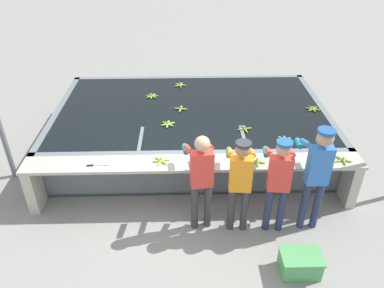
{
  "coord_description": "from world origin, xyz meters",
  "views": [
    {
      "loc": [
        -0.15,
        -4.59,
        4.23
      ],
      "look_at": [
        0.0,
        1.16,
        0.6
      ],
      "focal_mm": 35.0,
      "sensor_mm": 36.0,
      "label": 1
    }
  ],
  "objects_px": {
    "banana_bunch_floating_3": "(180,85)",
    "banana_bunch_floating_2": "(168,124)",
    "banana_bunch_floating_4": "(152,96)",
    "banana_bunch_ledge_0": "(257,161)",
    "banana_bunch_floating_0": "(181,109)",
    "banana_bunch_floating_5": "(313,109)",
    "crate": "(300,263)",
    "banana_bunch_floating_1": "(245,129)",
    "worker_2": "(279,178)",
    "knife_0": "(95,165)",
    "worker_1": "(240,178)",
    "worker_3": "(317,170)",
    "banana_bunch_ledge_1": "(343,160)",
    "banana_bunch_ledge_2": "(161,160)",
    "banana_bunch_floating_6": "(284,140)",
    "worker_0": "(201,174)"
  },
  "relations": [
    {
      "from": "worker_1",
      "to": "banana_bunch_ledge_0",
      "type": "height_order",
      "value": "worker_1"
    },
    {
      "from": "banana_bunch_floating_2",
      "to": "banana_bunch_ledge_1",
      "type": "distance_m",
      "value": 3.06
    },
    {
      "from": "banana_bunch_ledge_0",
      "to": "banana_bunch_floating_3",
      "type": "bearing_deg",
      "value": 111.68
    },
    {
      "from": "worker_1",
      "to": "worker_3",
      "type": "height_order",
      "value": "worker_3"
    },
    {
      "from": "banana_bunch_floating_4",
      "to": "banana_bunch_floating_6",
      "type": "relative_size",
      "value": 1.0
    },
    {
      "from": "banana_bunch_floating_3",
      "to": "banana_bunch_ledge_2",
      "type": "bearing_deg",
      "value": -95.69
    },
    {
      "from": "banana_bunch_floating_3",
      "to": "banana_bunch_floating_2",
      "type": "bearing_deg",
      "value": -97.03
    },
    {
      "from": "worker_2",
      "to": "banana_bunch_ledge_2",
      "type": "xyz_separation_m",
      "value": [
        -1.72,
        0.61,
        -0.09
      ]
    },
    {
      "from": "worker_1",
      "to": "banana_bunch_floating_1",
      "type": "xyz_separation_m",
      "value": [
        0.3,
        1.55,
        -0.08
      ]
    },
    {
      "from": "worker_3",
      "to": "banana_bunch_ledge_1",
      "type": "relative_size",
      "value": 6.32
    },
    {
      "from": "banana_bunch_floating_5",
      "to": "banana_bunch_ledge_2",
      "type": "distance_m",
      "value": 3.39
    },
    {
      "from": "banana_bunch_floating_2",
      "to": "banana_bunch_ledge_1",
      "type": "height_order",
      "value": "banana_bunch_ledge_1"
    },
    {
      "from": "worker_3",
      "to": "banana_bunch_floating_0",
      "type": "relative_size",
      "value": 6.22
    },
    {
      "from": "worker_3",
      "to": "banana_bunch_floating_6",
      "type": "height_order",
      "value": "worker_3"
    },
    {
      "from": "banana_bunch_floating_5",
      "to": "banana_bunch_floating_6",
      "type": "relative_size",
      "value": 1.01
    },
    {
      "from": "worker_1",
      "to": "worker_2",
      "type": "relative_size",
      "value": 0.99
    },
    {
      "from": "banana_bunch_floating_0",
      "to": "banana_bunch_floating_1",
      "type": "distance_m",
      "value": 1.42
    },
    {
      "from": "banana_bunch_floating_3",
      "to": "worker_0",
      "type": "bearing_deg",
      "value": -84.88
    },
    {
      "from": "banana_bunch_floating_2",
      "to": "banana_bunch_floating_3",
      "type": "relative_size",
      "value": 1.02
    },
    {
      "from": "banana_bunch_floating_4",
      "to": "banana_bunch_ledge_2",
      "type": "relative_size",
      "value": 1.0
    },
    {
      "from": "worker_3",
      "to": "banana_bunch_floating_6",
      "type": "distance_m",
      "value": 1.18
    },
    {
      "from": "worker_0",
      "to": "crate",
      "type": "distance_m",
      "value": 1.81
    },
    {
      "from": "banana_bunch_ledge_0",
      "to": "banana_bunch_floating_1",
      "type": "bearing_deg",
      "value": 92.13
    },
    {
      "from": "banana_bunch_floating_4",
      "to": "banana_bunch_ledge_0",
      "type": "relative_size",
      "value": 1.01
    },
    {
      "from": "worker_3",
      "to": "knife_0",
      "type": "relative_size",
      "value": 4.98
    },
    {
      "from": "banana_bunch_floating_0",
      "to": "banana_bunch_floating_4",
      "type": "height_order",
      "value": "same"
    },
    {
      "from": "banana_bunch_floating_0",
      "to": "knife_0",
      "type": "relative_size",
      "value": 0.8
    },
    {
      "from": "worker_2",
      "to": "banana_bunch_floating_6",
      "type": "relative_size",
      "value": 5.69
    },
    {
      "from": "banana_bunch_ledge_2",
      "to": "banana_bunch_floating_4",
      "type": "bearing_deg",
      "value": 97.14
    },
    {
      "from": "banana_bunch_floating_1",
      "to": "banana_bunch_floating_5",
      "type": "relative_size",
      "value": 1.0
    },
    {
      "from": "banana_bunch_floating_5",
      "to": "knife_0",
      "type": "bearing_deg",
      "value": -155.47
    },
    {
      "from": "banana_bunch_floating_0",
      "to": "banana_bunch_floating_5",
      "type": "xyz_separation_m",
      "value": [
        2.61,
        -0.08,
        -0.0
      ]
    },
    {
      "from": "worker_1",
      "to": "crate",
      "type": "xyz_separation_m",
      "value": [
        0.75,
        -0.88,
        -0.79
      ]
    },
    {
      "from": "banana_bunch_floating_3",
      "to": "banana_bunch_ledge_2",
      "type": "xyz_separation_m",
      "value": [
        -0.3,
        -2.97,
        0.0
      ]
    },
    {
      "from": "worker_1",
      "to": "banana_bunch_floating_2",
      "type": "bearing_deg",
      "value": 121.68
    },
    {
      "from": "banana_bunch_floating_6",
      "to": "banana_bunch_ledge_0",
      "type": "distance_m",
      "value": 0.87
    },
    {
      "from": "crate",
      "to": "banana_bunch_floating_1",
      "type": "bearing_deg",
      "value": 100.44
    },
    {
      "from": "banana_bunch_floating_3",
      "to": "knife_0",
      "type": "distance_m",
      "value": 3.33
    },
    {
      "from": "banana_bunch_ledge_0",
      "to": "banana_bunch_ledge_2",
      "type": "distance_m",
      "value": 1.5
    },
    {
      "from": "banana_bunch_floating_0",
      "to": "banana_bunch_floating_4",
      "type": "xyz_separation_m",
      "value": [
        -0.61,
        0.61,
        -0.0
      ]
    },
    {
      "from": "knife_0",
      "to": "banana_bunch_floating_3",
      "type": "bearing_deg",
      "value": 66.67
    },
    {
      "from": "worker_0",
      "to": "banana_bunch_ledge_2",
      "type": "distance_m",
      "value": 0.81
    },
    {
      "from": "crate",
      "to": "banana_bunch_floating_3",
      "type": "bearing_deg",
      "value": 110.02
    },
    {
      "from": "worker_3",
      "to": "banana_bunch_floating_2",
      "type": "relative_size",
      "value": 6.2
    },
    {
      "from": "banana_bunch_floating_4",
      "to": "banana_bunch_floating_6",
      "type": "height_order",
      "value": "same"
    },
    {
      "from": "banana_bunch_floating_3",
      "to": "banana_bunch_ledge_0",
      "type": "height_order",
      "value": "banana_bunch_ledge_0"
    },
    {
      "from": "banana_bunch_floating_4",
      "to": "crate",
      "type": "xyz_separation_m",
      "value": [
        2.21,
        -3.87,
        -0.71
      ]
    },
    {
      "from": "banana_bunch_floating_1",
      "to": "banana_bunch_floating_6",
      "type": "xyz_separation_m",
      "value": [
        0.62,
        -0.39,
        -0.0
      ]
    },
    {
      "from": "worker_2",
      "to": "banana_bunch_floating_5",
      "type": "xyz_separation_m",
      "value": [
        1.21,
        2.32,
        -0.09
      ]
    },
    {
      "from": "banana_bunch_floating_1",
      "to": "banana_bunch_ledge_2",
      "type": "bearing_deg",
      "value": -146.6
    }
  ]
}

